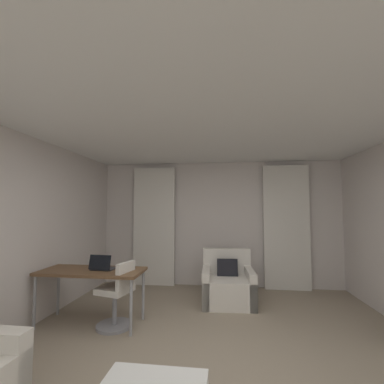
{
  "coord_description": "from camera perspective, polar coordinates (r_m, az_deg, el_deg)",
  "views": [
    {
      "loc": [
        0.13,
        -2.55,
        1.6
      ],
      "look_at": [
        -0.36,
        1.41,
        1.87
      ],
      "focal_mm": 24.18,
      "sensor_mm": 36.0,
      "label": 1
    }
  ],
  "objects": [
    {
      "name": "laptop",
      "position": [
        4.0,
        -19.13,
        -15.25
      ],
      "size": [
        0.34,
        0.27,
        0.22
      ],
      "color": "#2D2D33",
      "rests_on": "desk"
    },
    {
      "name": "armchair",
      "position": [
        4.78,
        7.9,
        -19.7
      ],
      "size": [
        0.9,
        0.88,
        0.87
      ],
      "color": "silver",
      "rests_on": "ground"
    },
    {
      "name": "wall_window",
      "position": [
        5.59,
        5.81,
        -6.89
      ],
      "size": [
        5.12,
        0.06,
        2.6
      ],
      "color": "silver",
      "rests_on": "ground"
    },
    {
      "name": "curtain_right_panel",
      "position": [
        5.6,
        20.11,
        -7.18
      ],
      "size": [
        0.9,
        0.06,
        2.5
      ],
      "color": "silver",
      "rests_on": "ground"
    },
    {
      "name": "ceiling",
      "position": [
        2.75,
        4.09,
        18.2
      ],
      "size": [
        5.12,
        6.12,
        0.06
      ],
      "primitive_type": "cube",
      "color": "white",
      "rests_on": "wall_left"
    },
    {
      "name": "desk",
      "position": [
        4.07,
        -21.21,
        -16.58
      ],
      "size": [
        1.44,
        0.6,
        0.75
      ],
      "color": "brown",
      "rests_on": "ground"
    },
    {
      "name": "desk_chair",
      "position": [
        3.94,
        -16.16,
        -21.52
      ],
      "size": [
        0.49,
        0.49,
        0.88
      ],
      "color": "gray",
      "rests_on": "ground"
    },
    {
      "name": "curtain_left_panel",
      "position": [
        5.66,
        -8.39,
        -7.34
      ],
      "size": [
        0.9,
        0.06,
        2.5
      ],
      "color": "silver",
      "rests_on": "ground"
    },
    {
      "name": "ground_plane",
      "position": [
        3.01,
        4.39,
        -35.89
      ],
      "size": [
        12.0,
        12.0,
        0.0
      ],
      "primitive_type": "plane",
      "color": "gray"
    }
  ]
}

